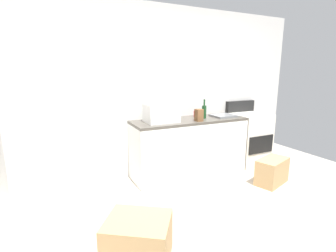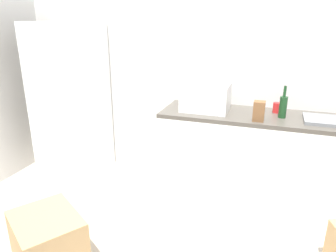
# 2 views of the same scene
# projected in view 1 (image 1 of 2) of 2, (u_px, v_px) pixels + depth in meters

# --- Properties ---
(ground_plane) EXTENTS (6.00, 6.00, 0.00)m
(ground_plane) POSITION_uv_depth(u_px,v_px,m) (218.00, 216.00, 2.84)
(ground_plane) COLOR #B2A899
(wall_back) EXTENTS (5.00, 0.10, 2.60)m
(wall_back) POSITION_uv_depth(u_px,v_px,m) (162.00, 92.00, 3.94)
(wall_back) COLOR silver
(wall_back) RESTS_ON ground_plane
(kitchen_counter) EXTENTS (1.80, 0.60, 0.90)m
(kitchen_counter) POSITION_uv_depth(u_px,v_px,m) (189.00, 147.00, 3.93)
(kitchen_counter) COLOR white
(kitchen_counter) RESTS_ON ground_plane
(refrigerator) EXTENTS (0.68, 0.66, 1.75)m
(refrigerator) POSITION_uv_depth(u_px,v_px,m) (41.00, 136.00, 2.94)
(refrigerator) COLOR white
(refrigerator) RESTS_ON ground_plane
(stove_oven) EXTENTS (0.60, 0.61, 1.10)m
(stove_oven) POSITION_uv_depth(u_px,v_px,m) (248.00, 138.00, 4.45)
(stove_oven) COLOR silver
(stove_oven) RESTS_ON ground_plane
(microwave) EXTENTS (0.46, 0.34, 0.27)m
(microwave) POSITION_uv_depth(u_px,v_px,m) (161.00, 113.00, 3.60)
(microwave) COLOR white
(microwave) RESTS_ON kitchen_counter
(sink_basin) EXTENTS (0.36, 0.32, 0.03)m
(sink_basin) POSITION_uv_depth(u_px,v_px,m) (223.00, 116.00, 4.06)
(sink_basin) COLOR slate
(sink_basin) RESTS_ON kitchen_counter
(wine_bottle) EXTENTS (0.07, 0.07, 0.30)m
(wine_bottle) POSITION_uv_depth(u_px,v_px,m) (204.00, 111.00, 3.90)
(wine_bottle) COLOR #193F1E
(wine_bottle) RESTS_ON kitchen_counter
(coffee_mug) EXTENTS (0.08, 0.08, 0.10)m
(coffee_mug) POSITION_uv_depth(u_px,v_px,m) (196.00, 114.00, 4.03)
(coffee_mug) COLOR red
(coffee_mug) RESTS_ON kitchen_counter
(knife_block) EXTENTS (0.10, 0.10, 0.18)m
(knife_block) POSITION_uv_depth(u_px,v_px,m) (199.00, 115.00, 3.67)
(knife_block) COLOR brown
(knife_block) RESTS_ON kitchen_counter
(cardboard_box_large) EXTENTS (0.70, 0.67, 0.39)m
(cardboard_box_large) POSITION_uv_depth(u_px,v_px,m) (138.00, 240.00, 2.14)
(cardboard_box_large) COLOR tan
(cardboard_box_large) RESTS_ON ground_plane
(cardboard_box_medium) EXTENTS (0.59, 0.44, 0.38)m
(cardboard_box_medium) POSITION_uv_depth(u_px,v_px,m) (272.00, 171.00, 3.65)
(cardboard_box_medium) COLOR tan
(cardboard_box_medium) RESTS_ON ground_plane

